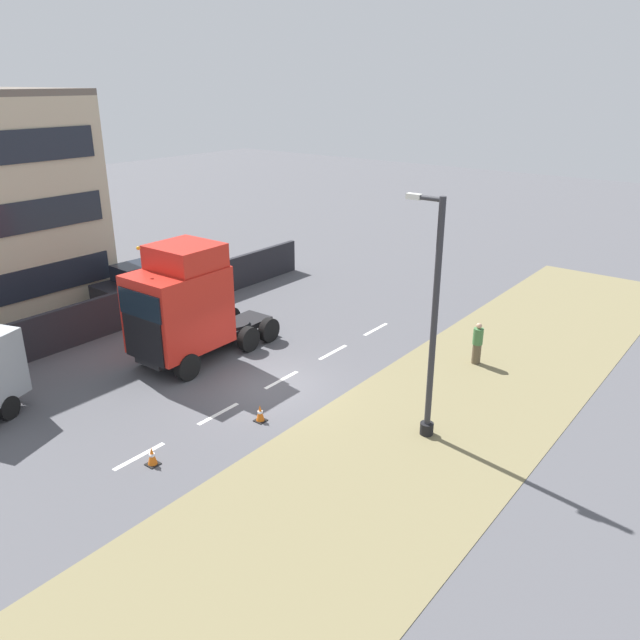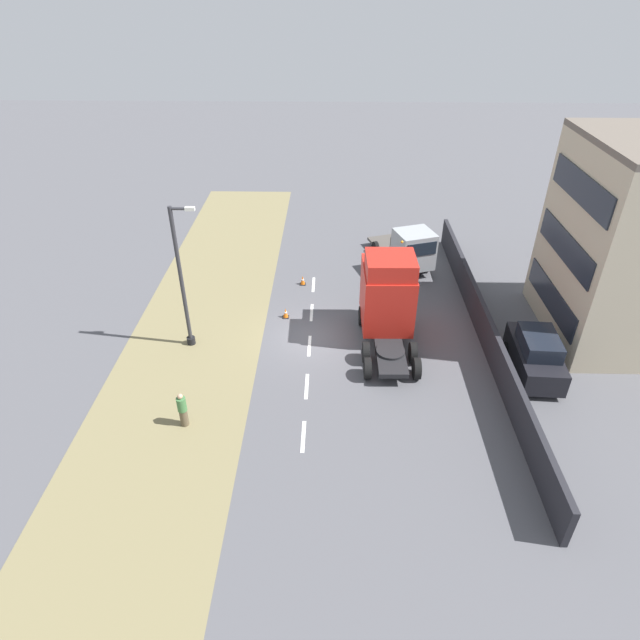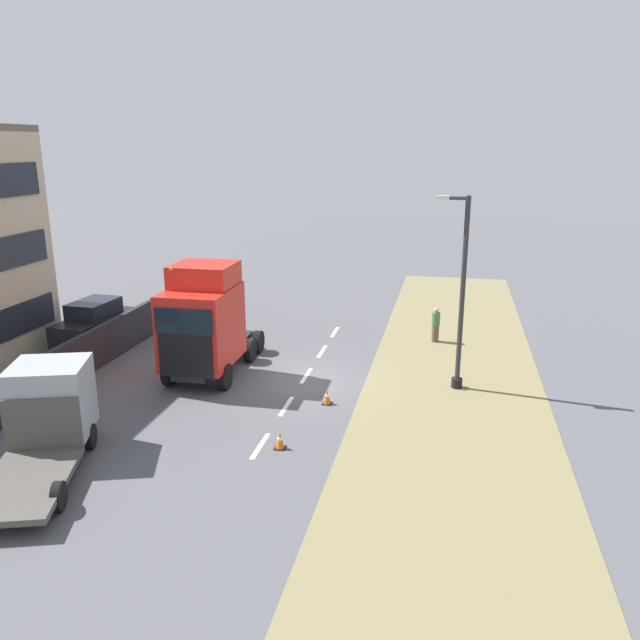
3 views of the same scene
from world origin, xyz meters
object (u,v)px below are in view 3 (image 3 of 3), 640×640
at_px(traffic_cone_trailing, 327,397).
at_px(traffic_cone_lead, 280,440).
at_px(flatbed_truck, 48,411).
at_px(parked_car, 94,324).
at_px(pedestrian, 436,325).
at_px(lamp_post, 460,305).
at_px(lorry_cab, 204,323).

bearing_deg(traffic_cone_trailing, traffic_cone_lead, 78.46).
distance_m(flatbed_truck, parked_car, 11.33).
height_order(pedestrian, traffic_cone_trailing, pedestrian).
bearing_deg(traffic_cone_trailing, pedestrian, -113.24).
relative_size(parked_car, pedestrian, 2.62).
xyz_separation_m(flatbed_truck, lamp_post, (-12.10, -8.34, 1.86)).
height_order(flatbed_truck, lamp_post, lamp_post).
height_order(lorry_cab, traffic_cone_trailing, lorry_cab).
height_order(lorry_cab, traffic_cone_lead, lorry_cab).
relative_size(traffic_cone_lead, traffic_cone_trailing, 1.00).
bearing_deg(lorry_cab, pedestrian, -143.53).
distance_m(lamp_post, traffic_cone_trailing, 6.16).
bearing_deg(traffic_cone_lead, parked_car, -35.97).
distance_m(lorry_cab, flatbed_truck, 7.65).
bearing_deg(parked_car, lamp_post, 176.79).
bearing_deg(pedestrian, lamp_post, 99.64).
bearing_deg(lorry_cab, flatbed_truck, 73.17).
distance_m(lamp_post, traffic_cone_lead, 8.91).
bearing_deg(pedestrian, traffic_cone_trailing, 66.76).
bearing_deg(flatbed_truck, parked_car, 96.13).
distance_m(flatbed_truck, pedestrian, 18.05).
distance_m(parked_car, traffic_cone_lead, 14.16).
height_order(flatbed_truck, traffic_cone_trailing, flatbed_truck).
height_order(flatbed_truck, pedestrian, flatbed_truck).
bearing_deg(flatbed_truck, pedestrian, 33.32).
height_order(parked_car, traffic_cone_lead, parked_car).
bearing_deg(lamp_post, traffic_cone_lead, 49.69).
height_order(parked_car, traffic_cone_trailing, parked_car).
relative_size(lorry_cab, pedestrian, 3.75).
relative_size(lorry_cab, traffic_cone_lead, 10.98).
xyz_separation_m(pedestrian, traffic_cone_trailing, (3.65, 8.49, -0.55)).
bearing_deg(traffic_cone_lead, lamp_post, -130.31).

